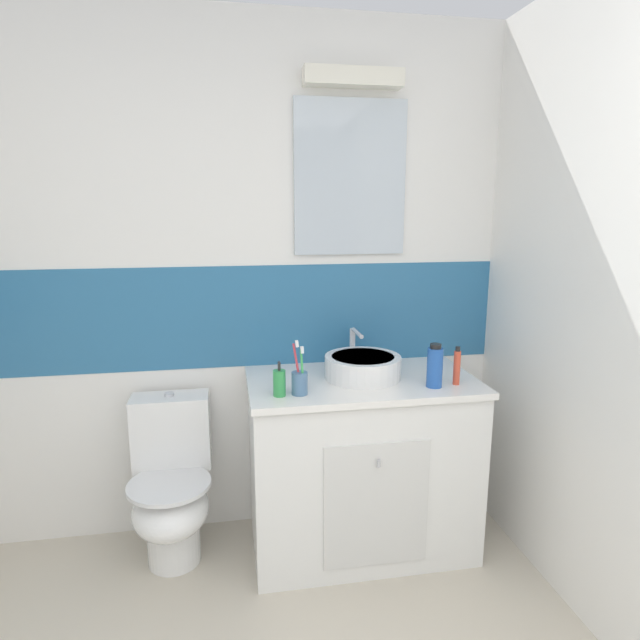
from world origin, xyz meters
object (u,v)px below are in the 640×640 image
(toilet, at_px, (171,487))
(soap_dispenser, at_px, (279,383))
(toothpaste_tube_upright, at_px, (457,367))
(mouthwash_bottle, at_px, (435,366))
(toothbrush_cup, at_px, (300,381))
(sink_basin, at_px, (363,366))

(toilet, height_order, soap_dispenser, soap_dispenser)
(toothpaste_tube_upright, bearing_deg, mouthwash_bottle, -173.34)
(toilet, relative_size, mouthwash_bottle, 3.95)
(toilet, relative_size, toothbrush_cup, 3.28)
(toilet, distance_m, toothpaste_tube_upright, 1.42)
(sink_basin, xyz_separation_m, mouthwash_bottle, (0.28, -0.18, 0.04))
(toilet, height_order, toothpaste_tube_upright, toothpaste_tube_upright)
(toothbrush_cup, bearing_deg, toothpaste_tube_upright, 0.41)
(sink_basin, xyz_separation_m, toothpaste_tube_upright, (0.39, -0.17, 0.03))
(sink_basin, relative_size, toilet, 0.52)
(sink_basin, relative_size, toothpaste_tube_upright, 2.28)
(mouthwash_bottle, bearing_deg, toilet, 169.42)
(toilet, relative_size, toothpaste_tube_upright, 4.43)
(toothpaste_tube_upright, bearing_deg, toilet, 170.86)
(toilet, bearing_deg, soap_dispenser, -23.85)
(toilet, distance_m, soap_dispenser, 0.77)
(toothbrush_cup, bearing_deg, toilet, 159.81)
(sink_basin, xyz_separation_m, toothbrush_cup, (-0.32, -0.17, 0.00))
(toilet, distance_m, mouthwash_bottle, 1.33)
(sink_basin, xyz_separation_m, toilet, (-0.89, 0.04, -0.55))
(toilet, height_order, toothbrush_cup, toothbrush_cup)
(soap_dispenser, bearing_deg, toothbrush_cup, 3.11)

